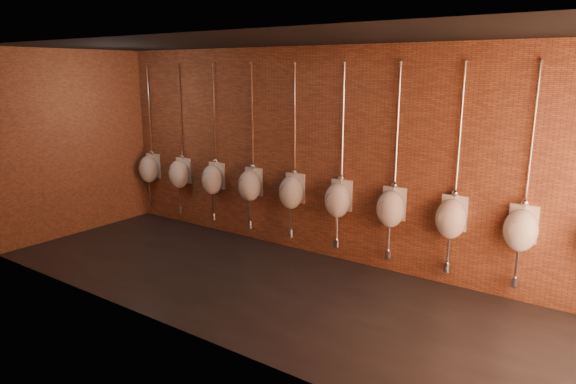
# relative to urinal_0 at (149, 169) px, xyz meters

# --- Properties ---
(ground) EXTENTS (8.50, 8.50, 0.00)m
(ground) POSITION_rel_urinal_0_xyz_m (3.96, -1.36, -0.98)
(ground) COLOR black
(ground) RESTS_ON ground
(room_shell) EXTENTS (8.54, 3.04, 3.22)m
(room_shell) POSITION_rel_urinal_0_xyz_m (3.96, -1.36, 1.03)
(room_shell) COLOR black
(room_shell) RESTS_ON ground
(urinal_0) EXTENTS (0.43, 0.38, 2.72)m
(urinal_0) POSITION_rel_urinal_0_xyz_m (0.00, 0.00, 0.00)
(urinal_0) COLOR white
(urinal_0) RESTS_ON ground
(urinal_1) EXTENTS (0.43, 0.38, 2.72)m
(urinal_1) POSITION_rel_urinal_0_xyz_m (0.84, 0.00, 0.00)
(urinal_1) COLOR white
(urinal_1) RESTS_ON ground
(urinal_2) EXTENTS (0.43, 0.38, 2.72)m
(urinal_2) POSITION_rel_urinal_0_xyz_m (1.69, 0.00, 0.00)
(urinal_2) COLOR white
(urinal_2) RESTS_ON ground
(urinal_3) EXTENTS (0.43, 0.38, 2.72)m
(urinal_3) POSITION_rel_urinal_0_xyz_m (2.53, 0.00, 0.00)
(urinal_3) COLOR white
(urinal_3) RESTS_ON ground
(urinal_4) EXTENTS (0.43, 0.38, 2.72)m
(urinal_4) POSITION_rel_urinal_0_xyz_m (3.38, 0.00, 0.00)
(urinal_4) COLOR white
(urinal_4) RESTS_ON ground
(urinal_5) EXTENTS (0.43, 0.38, 2.72)m
(urinal_5) POSITION_rel_urinal_0_xyz_m (4.22, 0.00, 0.00)
(urinal_5) COLOR white
(urinal_5) RESTS_ON ground
(urinal_6) EXTENTS (0.43, 0.38, 2.72)m
(urinal_6) POSITION_rel_urinal_0_xyz_m (5.07, 0.00, 0.00)
(urinal_6) COLOR white
(urinal_6) RESTS_ON ground
(urinal_7) EXTENTS (0.43, 0.38, 2.72)m
(urinal_7) POSITION_rel_urinal_0_xyz_m (5.91, 0.00, 0.00)
(urinal_7) COLOR white
(urinal_7) RESTS_ON ground
(urinal_8) EXTENTS (0.43, 0.38, 2.72)m
(urinal_8) POSITION_rel_urinal_0_xyz_m (6.76, 0.00, 0.00)
(urinal_8) COLOR white
(urinal_8) RESTS_ON ground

